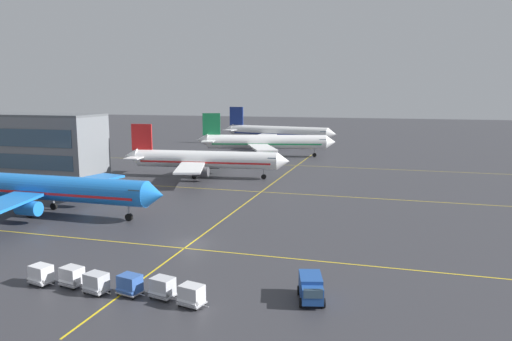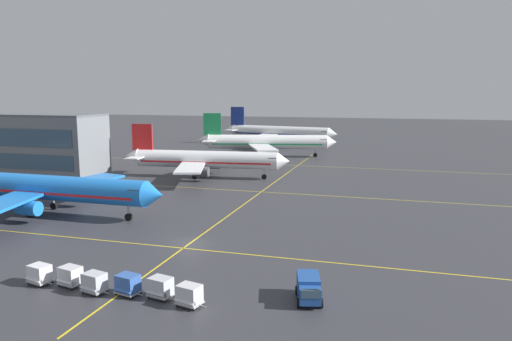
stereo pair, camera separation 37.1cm
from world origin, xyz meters
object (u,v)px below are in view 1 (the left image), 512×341
at_px(airliner_front_gate, 49,188).
at_px(baggage_cart_row_middle, 96,283).
at_px(baggage_cart_row_fourth, 130,284).
at_px(baggage_cart_row_fifth, 162,287).
at_px(airliner_second_row, 204,160).
at_px(airliner_third_row, 265,142).
at_px(service_truck_red_van, 311,288).
at_px(baggage_cart_row_second, 72,276).
at_px(baggage_cart_row_rightmost, 191,295).
at_px(airliner_far_left_stand, 277,132).
at_px(baggage_cart_row_leftmost, 41,274).

height_order(airliner_front_gate, baggage_cart_row_middle, airliner_front_gate).
bearing_deg(baggage_cart_row_fourth, baggage_cart_row_fifth, 4.12).
height_order(airliner_second_row, airliner_third_row, airliner_third_row).
bearing_deg(service_truck_red_van, baggage_cart_row_second, -172.07).
distance_m(baggage_cart_row_second, baggage_cart_row_rightmost, 12.43).
relative_size(baggage_cart_row_middle, baggage_cart_row_fifth, 1.00).
bearing_deg(baggage_cart_row_second, baggage_cart_row_middle, -13.69).
xyz_separation_m(airliner_far_left_stand, baggage_cart_row_fifth, (19.71, -124.42, -3.39)).
bearing_deg(airliner_front_gate, airliner_third_row, 79.20).
bearing_deg(baggage_cart_row_fourth, airliner_far_left_stand, 97.59).
relative_size(baggage_cart_row_middle, baggage_cart_row_fourth, 1.00).
distance_m(airliner_far_left_stand, baggage_cart_row_leftmost, 125.04).
bearing_deg(airliner_second_row, baggage_cart_row_middle, -77.09).
relative_size(baggage_cart_row_leftmost, baggage_cart_row_second, 1.00).
distance_m(service_truck_red_van, baggage_cart_row_leftmost, 25.22).
xyz_separation_m(airliner_front_gate, baggage_cart_row_fifth, (29.65, -22.31, -2.92)).
relative_size(airliner_third_row, service_truck_red_van, 8.75).
bearing_deg(airliner_second_row, baggage_cart_row_fourth, -74.13).
bearing_deg(baggage_cart_row_fifth, baggage_cart_row_rightmost, -14.67).
xyz_separation_m(baggage_cart_row_middle, baggage_cart_row_rightmost, (9.30, -0.11, 0.00)).
bearing_deg(service_truck_red_van, airliner_second_row, 120.41).
height_order(airliner_second_row, baggage_cart_row_rightmost, airliner_second_row).
height_order(airliner_front_gate, baggage_cart_row_fifth, airliner_front_gate).
height_order(baggage_cart_row_leftmost, baggage_cart_row_fourth, same).
bearing_deg(baggage_cart_row_middle, baggage_cart_row_leftmost, 176.81).
relative_size(airliner_second_row, baggage_cart_row_middle, 12.59).
bearing_deg(airliner_second_row, baggage_cart_row_fifth, -71.28).
height_order(baggage_cart_row_second, baggage_cart_row_middle, same).
height_order(airliner_front_gate, airliner_second_row, airliner_front_gate).
xyz_separation_m(airliner_far_left_stand, baggage_cart_row_leftmost, (7.31, -124.78, -3.39)).
height_order(airliner_far_left_stand, baggage_cart_row_middle, airliner_far_left_stand).
distance_m(airliner_second_row, airliner_far_left_stand, 66.41).
height_order(baggage_cart_row_leftmost, baggage_cart_row_fifth, same).
bearing_deg(service_truck_red_van, baggage_cart_row_middle, -168.55).
bearing_deg(airliner_third_row, baggage_cart_row_leftmost, -87.83).
bearing_deg(baggage_cart_row_middle, baggage_cart_row_fourth, 8.77).
height_order(baggage_cart_row_fourth, baggage_cart_row_rightmost, same).
distance_m(airliner_far_left_stand, baggage_cart_row_fourth, 125.80).
bearing_deg(baggage_cart_row_middle, airliner_second_row, 102.91).
bearing_deg(baggage_cart_row_middle, airliner_third_row, 95.89).
distance_m(baggage_cart_row_middle, baggage_cart_row_fourth, 3.14).
height_order(airliner_third_row, airliner_far_left_stand, airliner_far_left_stand).
distance_m(airliner_second_row, baggage_cart_row_middle, 60.31).
bearing_deg(airliner_second_row, airliner_front_gate, -105.63).
relative_size(baggage_cart_row_second, baggage_cart_row_fourth, 1.00).
xyz_separation_m(airliner_third_row, service_truck_red_van, (28.55, -90.89, -2.98)).
relative_size(airliner_front_gate, airliner_second_row, 1.02).
bearing_deg(baggage_cart_row_middle, baggage_cart_row_fifth, 6.46).
relative_size(baggage_cart_row_second, baggage_cart_row_middle, 1.00).
height_order(baggage_cart_row_middle, baggage_cart_row_rightmost, same).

